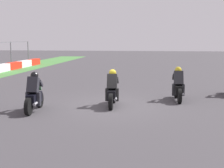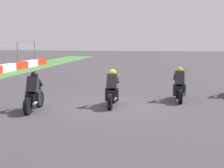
# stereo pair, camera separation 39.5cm
# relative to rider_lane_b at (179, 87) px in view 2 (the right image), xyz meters

# --- Properties ---
(ground_plane) EXTENTS (120.00, 120.00, 0.00)m
(ground_plane) POSITION_rel_rider_lane_b_xyz_m (-1.51, 2.76, -0.62)
(ground_plane) COLOR #403D41
(rider_lane_b) EXTENTS (2.04, 0.55, 1.51)m
(rider_lane_b) POSITION_rel_rider_lane_b_xyz_m (0.00, 0.00, 0.00)
(rider_lane_b) COLOR black
(rider_lane_b) RESTS_ON ground_plane
(rider_lane_c) EXTENTS (2.04, 0.55, 1.51)m
(rider_lane_c) POSITION_rel_rider_lane_b_xyz_m (-1.64, 2.74, 0.00)
(rider_lane_c) COLOR black
(rider_lane_c) RESTS_ON ground_plane
(rider_lane_d) EXTENTS (2.04, 0.55, 1.51)m
(rider_lane_d) POSITION_rel_rider_lane_b_xyz_m (-2.97, 5.56, 0.00)
(rider_lane_d) COLOR black
(rider_lane_d) RESTS_ON ground_plane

